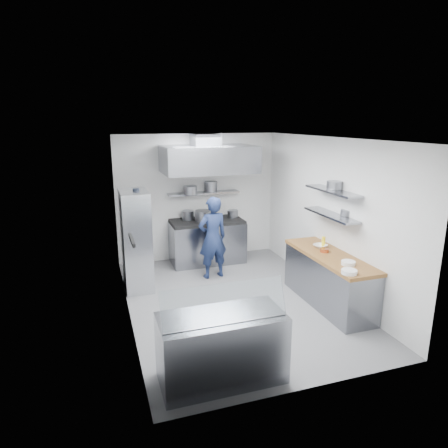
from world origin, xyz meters
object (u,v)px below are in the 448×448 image
object	(u,v)px
wire_rack	(136,240)
display_case	(222,348)
gas_range	(207,242)
chef	(213,238)

from	to	relation	value
wire_rack	display_case	distance (m)	3.28
gas_range	display_case	bearing A→B (deg)	-103.55
chef	display_case	size ratio (longest dim) A/B	1.10
gas_range	chef	size ratio (longest dim) A/B	0.97
gas_range	wire_rack	world-z (taller)	wire_rack
wire_rack	display_case	world-z (taller)	wire_rack
gas_range	wire_rack	size ratio (longest dim) A/B	0.86
chef	wire_rack	distance (m)	1.49
gas_range	chef	world-z (taller)	chef
gas_range	chef	bearing A→B (deg)	-98.83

